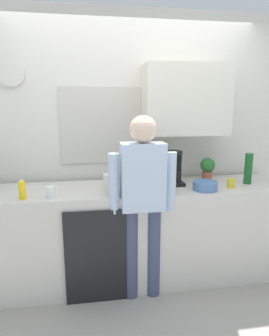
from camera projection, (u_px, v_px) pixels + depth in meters
ground_plane at (142, 294)px, 2.61m from camera, size 8.00×8.00×0.00m
kitchen_counter at (137, 233)px, 2.80m from camera, size 2.96×0.64×0.93m
dishwasher_panel at (98, 258)px, 2.43m from camera, size 0.56×0.02×0.83m
back_wall_assembly at (137, 136)px, 3.01m from camera, size 4.56×0.42×2.60m
coffee_maker at (172, 169)px, 2.78m from camera, size 0.20×0.20×0.33m
bottle_green_wine at (248, 169)px, 2.79m from camera, size 0.07×0.07×0.30m
bottle_dark_sauce at (155, 182)px, 2.52m from camera, size 0.06×0.06×0.18m
bottle_amber_beer at (144, 178)px, 2.56m from camera, size 0.06×0.06×0.23m
cup_yellow_cup at (231, 183)px, 2.67m from camera, size 0.07×0.07×0.09m
cup_white_mug at (50, 192)px, 2.39m from camera, size 0.08×0.08×0.10m
mixing_bowl at (205, 186)px, 2.60m from camera, size 0.22×0.22×0.08m
potted_plant at (207, 167)px, 2.94m from camera, size 0.15×0.15×0.23m
dish_soap at (22, 190)px, 2.34m from camera, size 0.06×0.06×0.18m
storage_canister at (111, 184)px, 2.50m from camera, size 0.14×0.14×0.17m
person_at_sink at (143, 194)px, 2.41m from camera, size 0.57×0.22×1.60m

